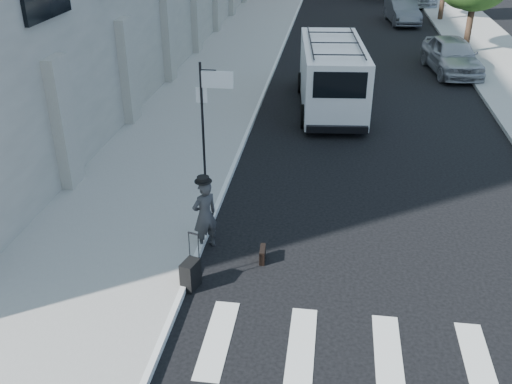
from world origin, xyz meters
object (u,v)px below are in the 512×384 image
(suitcase, at_px, (190,274))
(cargo_van, at_px, (331,75))
(briefcase, at_px, (262,254))
(parked_car_a, at_px, (452,55))
(parked_car_b, at_px, (402,11))
(businessman, at_px, (205,215))

(suitcase, relative_size, cargo_van, 0.18)
(briefcase, bearing_deg, parked_car_a, 64.99)
(suitcase, xyz_separation_m, parked_car_b, (6.88, 29.46, 0.43))
(businessman, height_order, cargo_van, cargo_van)
(briefcase, relative_size, parked_car_a, 0.09)
(cargo_van, xyz_separation_m, parked_car_a, (5.51, 5.76, -0.48))
(parked_car_b, bearing_deg, parked_car_a, -90.69)
(briefcase, relative_size, suitcase, 0.35)
(businessman, relative_size, suitcase, 1.40)
(parked_car_b, bearing_deg, businessman, -110.96)
(briefcase, height_order, cargo_van, cargo_van)
(businessman, relative_size, cargo_van, 0.25)
(suitcase, relative_size, parked_car_b, 0.27)
(cargo_van, height_order, parked_car_b, cargo_van)
(briefcase, height_order, suitcase, suitcase)
(suitcase, bearing_deg, businessman, 106.98)
(businessman, bearing_deg, suitcase, 46.89)
(cargo_van, bearing_deg, briefcase, -102.20)
(parked_car_b, bearing_deg, briefcase, -108.05)
(businessman, height_order, briefcase, businessman)
(businessman, bearing_deg, briefcase, 120.84)
(briefcase, xyz_separation_m, parked_car_a, (6.77, 16.73, 0.66))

